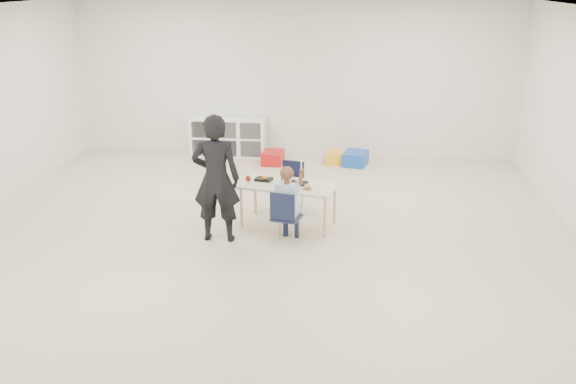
# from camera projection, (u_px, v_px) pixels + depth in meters

# --- Properties ---
(room) EXTENTS (9.00, 9.02, 2.80)m
(room) POSITION_uv_depth(u_px,v_px,m) (254.00, 142.00, 6.80)
(room) COLOR beige
(room) RESTS_ON ground
(table) EXTENTS (1.36, 0.88, 0.58)m
(table) POSITION_uv_depth(u_px,v_px,m) (288.00, 205.00, 8.08)
(table) COLOR beige
(table) RESTS_ON ground
(chair_near) EXTENTS (0.39, 0.38, 0.69)m
(chair_near) POSITION_uv_depth(u_px,v_px,m) (286.00, 216.00, 7.54)
(chair_near) COLOR #101632
(chair_near) RESTS_ON ground
(chair_far) EXTENTS (0.39, 0.38, 0.69)m
(chair_far) POSITION_uv_depth(u_px,v_px,m) (290.00, 187.00, 8.59)
(chair_far) COLOR #101632
(chair_far) RESTS_ON ground
(child) EXTENTS (0.55, 0.55, 1.09)m
(child) POSITION_uv_depth(u_px,v_px,m) (286.00, 201.00, 7.47)
(child) COLOR #AABFE6
(child) RESTS_ON chair_near
(lunch_tray_near) EXTENTS (0.25, 0.20, 0.03)m
(lunch_tray_near) POSITION_uv_depth(u_px,v_px,m) (299.00, 183.00, 7.99)
(lunch_tray_near) COLOR black
(lunch_tray_near) RESTS_ON table
(lunch_tray_far) EXTENTS (0.25, 0.20, 0.03)m
(lunch_tray_far) POSITION_uv_depth(u_px,v_px,m) (264.00, 179.00, 8.14)
(lunch_tray_far) COLOR black
(lunch_tray_far) RESTS_ON table
(milk_carton) EXTENTS (0.08, 0.08, 0.10)m
(milk_carton) POSITION_uv_depth(u_px,v_px,m) (286.00, 183.00, 7.86)
(milk_carton) COLOR white
(milk_carton) RESTS_ON table
(bread_roll) EXTENTS (0.09, 0.09, 0.07)m
(bread_roll) POSITION_uv_depth(u_px,v_px,m) (307.00, 186.00, 7.80)
(bread_roll) COLOR tan
(bread_roll) RESTS_ON table
(apple_near) EXTENTS (0.07, 0.07, 0.07)m
(apple_near) POSITION_uv_depth(u_px,v_px,m) (284.00, 179.00, 8.06)
(apple_near) COLOR maroon
(apple_near) RESTS_ON table
(apple_far) EXTENTS (0.07, 0.07, 0.07)m
(apple_far) POSITION_uv_depth(u_px,v_px,m) (248.00, 178.00, 8.11)
(apple_far) COLOR maroon
(apple_far) RESTS_ON table
(cubby_shelf) EXTENTS (1.40, 0.40, 0.70)m
(cubby_shelf) POSITION_uv_depth(u_px,v_px,m) (228.00, 137.00, 11.29)
(cubby_shelf) COLOR white
(cubby_shelf) RESTS_ON ground
(adult) EXTENTS (0.61, 0.41, 1.62)m
(adult) POSITION_uv_depth(u_px,v_px,m) (216.00, 179.00, 7.47)
(adult) COLOR black
(adult) RESTS_ON ground
(bin_red) EXTENTS (0.38, 0.47, 0.22)m
(bin_red) POSITION_uv_depth(u_px,v_px,m) (273.00, 158.00, 10.83)
(bin_red) COLOR red
(bin_red) RESTS_ON ground
(bin_yellow) EXTENTS (0.35, 0.43, 0.20)m
(bin_yellow) POSITION_uv_depth(u_px,v_px,m) (335.00, 157.00, 10.89)
(bin_yellow) COLOR #FFAE1A
(bin_yellow) RESTS_ON ground
(bin_blue) EXTENTS (0.48, 0.56, 0.24)m
(bin_blue) POSITION_uv_depth(u_px,v_px,m) (356.00, 158.00, 10.76)
(bin_blue) COLOR #1746B2
(bin_blue) RESTS_ON ground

